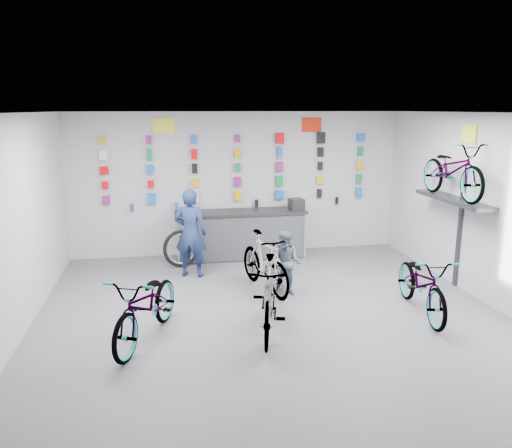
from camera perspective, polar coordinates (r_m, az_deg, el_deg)
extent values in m
plane|color=#545459|center=(7.25, 2.52, -11.88)|extent=(8.00, 8.00, 0.00)
plane|color=white|center=(6.58, 2.78, 12.56)|extent=(8.00, 8.00, 0.00)
plane|color=silver|center=(10.63, -2.14, 4.63)|extent=(7.00, 0.00, 7.00)
plane|color=silver|center=(3.22, 19.27, -16.60)|extent=(7.00, 0.00, 7.00)
plane|color=silver|center=(6.90, -27.01, -1.42)|extent=(0.00, 8.00, 8.00)
plane|color=silver|center=(8.26, 27.06, 0.75)|extent=(0.00, 8.00, 8.00)
cube|color=black|center=(10.40, -1.75, -1.47)|extent=(2.60, 0.60, 0.90)
cube|color=silver|center=(10.10, -1.50, -1.72)|extent=(2.60, 0.02, 0.90)
cube|color=silver|center=(10.00, -8.88, -2.04)|extent=(0.04, 0.04, 0.96)
cube|color=silver|center=(10.37, 5.62, -1.39)|extent=(0.04, 0.04, 0.96)
cube|color=black|center=(10.28, -1.77, 1.34)|extent=(2.70, 0.66, 0.06)
cube|color=#871D70|center=(10.57, -16.74, 2.66)|extent=(0.14, 0.06, 0.16)
cube|color=blue|center=(10.50, -11.86, 2.87)|extent=(0.17, 0.06, 0.22)
cube|color=white|center=(10.51, -6.95, 3.06)|extent=(0.13, 0.06, 0.24)
cube|color=#FFA105|center=(10.60, -2.08, 3.23)|extent=(0.14, 0.06, 0.20)
cube|color=blue|center=(10.76, 2.68, 3.38)|extent=(0.17, 0.06, 0.19)
cube|color=black|center=(10.99, 7.27, 3.49)|extent=(0.09, 0.06, 0.19)
cube|color=blue|center=(11.29, 11.64, 3.58)|extent=(0.13, 0.06, 0.20)
cube|color=#ED040E|center=(10.52, -16.85, 4.26)|extent=(0.12, 0.06, 0.15)
cube|color=#ED040E|center=(10.45, -11.94, 4.49)|extent=(0.13, 0.06, 0.14)
cube|color=#FFA105|center=(10.46, -6.99, 4.68)|extent=(0.13, 0.06, 0.15)
cube|color=#871D70|center=(10.55, -2.09, 4.84)|extent=(0.14, 0.06, 0.20)
cube|color=#127B3C|center=(10.71, 2.69, 4.96)|extent=(0.14, 0.06, 0.23)
cube|color=gold|center=(10.95, 7.31, 5.04)|extent=(0.15, 0.06, 0.16)
cube|color=#127B3C|center=(11.25, 11.71, 5.09)|extent=(0.12, 0.06, 0.20)
cube|color=#ED040E|center=(10.48, -16.96, 5.88)|extent=(0.17, 0.06, 0.15)
cube|color=blue|center=(10.41, -12.01, 6.12)|extent=(0.14, 0.06, 0.19)
cube|color=black|center=(10.43, -7.04, 6.31)|extent=(0.11, 0.06, 0.20)
cube|color=#127B3C|center=(10.51, -2.11, 6.46)|extent=(0.12, 0.06, 0.17)
cube|color=#871D70|center=(10.68, 2.71, 6.55)|extent=(0.14, 0.06, 0.21)
cube|color=black|center=(10.91, 7.36, 6.60)|extent=(0.10, 0.06, 0.18)
cube|color=gold|center=(11.21, 11.78, 6.61)|extent=(0.15, 0.06, 0.17)
cube|color=white|center=(10.45, -17.07, 7.51)|extent=(0.16, 0.06, 0.20)
cube|color=#127B3C|center=(10.38, -12.09, 7.76)|extent=(0.10, 0.06, 0.24)
cube|color=#ED040E|center=(10.39, -7.08, 7.96)|extent=(0.12, 0.06, 0.20)
cube|color=#FFA105|center=(10.48, -2.12, 8.09)|extent=(0.11, 0.06, 0.20)
cube|color=blue|center=(10.65, 2.73, 8.16)|extent=(0.09, 0.06, 0.24)
cube|color=black|center=(10.88, 7.40, 8.17)|extent=(0.12, 0.06, 0.20)
cube|color=#127B3C|center=(11.19, 11.85, 8.13)|extent=(0.11, 0.06, 0.19)
cube|color=gold|center=(10.43, -17.18, 9.15)|extent=(0.12, 0.06, 0.14)
cube|color=#871D70|center=(10.36, -12.17, 9.41)|extent=(0.10, 0.06, 0.17)
cube|color=blue|center=(10.37, -7.13, 9.61)|extent=(0.12, 0.06, 0.18)
cube|color=#871D70|center=(10.46, -2.13, 9.72)|extent=(0.10, 0.06, 0.15)
cube|color=#ED040E|center=(10.62, 2.75, 9.77)|extent=(0.17, 0.06, 0.22)
cube|color=black|center=(10.86, 7.45, 9.75)|extent=(0.18, 0.06, 0.24)
cube|color=blue|center=(11.16, 11.92, 9.67)|extent=(0.17, 0.06, 0.16)
cylinder|color=#871D70|center=(10.53, -13.99, 1.85)|extent=(0.07, 0.07, 0.16)
cylinder|color=blue|center=(10.51, -9.09, 2.05)|extent=(0.07, 0.07, 0.16)
cylinder|color=black|center=(10.67, 0.07, 2.38)|extent=(0.07, 0.07, 0.16)
cylinder|color=#FFA105|center=(10.87, 4.75, 2.53)|extent=(0.07, 0.07, 0.16)
cylinder|color=black|center=(11.13, 9.24, 2.66)|extent=(0.07, 0.07, 0.16)
cube|color=#333338|center=(9.11, 21.59, 2.61)|extent=(0.38, 1.90, 0.06)
cube|color=#333338|center=(9.31, 22.25, -0.70)|extent=(0.04, 0.10, 2.00)
cube|color=#FFF33A|center=(10.40, -10.55, 10.99)|extent=(0.42, 0.02, 0.30)
cube|color=red|center=(10.84, 6.38, 11.20)|extent=(0.42, 0.02, 0.30)
cube|color=#FFF33A|center=(9.09, 23.15, 9.47)|extent=(0.02, 0.40, 0.30)
imported|color=gray|center=(6.88, -12.35, -9.14)|extent=(1.31, 1.98, 0.98)
imported|color=gray|center=(6.92, 1.49, -8.37)|extent=(0.91, 1.82, 1.05)
imported|color=gray|center=(7.99, 18.47, -6.46)|extent=(0.85, 1.89, 0.96)
imported|color=gray|center=(8.51, 1.01, -4.37)|extent=(0.92, 1.75, 1.01)
imported|color=gray|center=(9.01, 21.58, 5.76)|extent=(0.63, 1.80, 0.95)
imported|color=navy|center=(9.23, -7.48, -1.03)|extent=(0.70, 0.57, 1.66)
imported|color=slate|center=(8.34, 3.47, -4.49)|extent=(0.66, 0.62, 1.09)
torus|color=black|center=(9.95, -8.56, -2.80)|extent=(0.77, 0.42, 0.74)
torus|color=silver|center=(9.95, -8.56, -2.80)|extent=(0.62, 0.31, 0.60)
cube|color=black|center=(10.49, 4.63, 2.32)|extent=(0.32, 0.33, 0.22)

